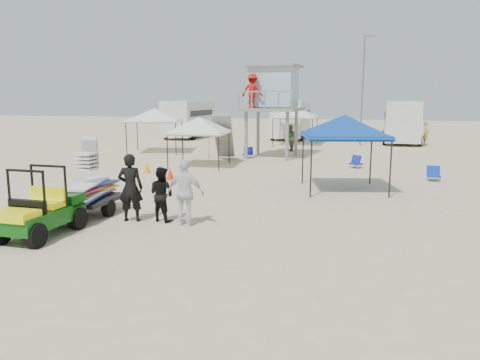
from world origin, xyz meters
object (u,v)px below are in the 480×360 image
(utility_cart, at_px, (38,205))
(canopy_blue, at_px, (345,119))
(man_left, at_px, (130,188))
(lifeguard_tower, at_px, (271,90))
(surf_trailer, at_px, (91,187))

(utility_cart, xyz_separation_m, canopy_blue, (7.08, 8.44, 1.92))
(canopy_blue, bearing_deg, man_left, -130.93)
(man_left, bearing_deg, utility_cart, 39.20)
(lifeguard_tower, bearing_deg, surf_trailer, -98.12)
(lifeguard_tower, relative_size, canopy_blue, 1.47)
(utility_cart, bearing_deg, canopy_blue, 50.03)
(canopy_blue, bearing_deg, surf_trailer, -139.18)
(utility_cart, height_order, lifeguard_tower, lifeguard_tower)
(utility_cart, bearing_deg, man_left, 53.21)
(man_left, xyz_separation_m, lifeguard_tower, (0.68, 15.70, 2.97))
(surf_trailer, distance_m, man_left, 1.55)
(surf_trailer, height_order, lifeguard_tower, lifeguard_tower)
(surf_trailer, height_order, man_left, surf_trailer)
(man_left, height_order, lifeguard_tower, lifeguard_tower)
(man_left, xyz_separation_m, canopy_blue, (5.56, 6.41, 1.76))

